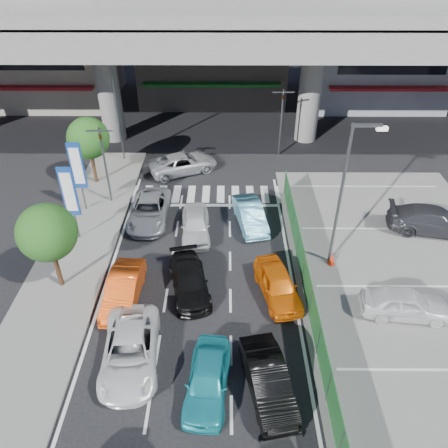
{
  "coord_description": "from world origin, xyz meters",
  "views": [
    {
      "loc": [
        1.37,
        -12.3,
        15.54
      ],
      "look_at": [
        1.26,
        6.23,
        2.33
      ],
      "focal_mm": 35.0,
      "sensor_mm": 36.0,
      "label": 1
    }
  ],
  "objects_px": {
    "traffic_light_right": "(282,106)",
    "signboard_far": "(77,168)",
    "sedan_white_front_mid": "(196,225)",
    "traffic_cone": "(332,259)",
    "signboard_near": "(69,194)",
    "tree_far": "(88,138)",
    "crossing_wagon_silver": "(183,163)",
    "hatch_black_mid_right": "(268,380)",
    "traffic_light_left": "(102,147)",
    "street_lamp_left": "(118,100)",
    "taxi_teal_mid": "(208,379)",
    "street_lamp_right": "(346,186)",
    "taxi_orange_left": "(123,290)",
    "parked_sedan_dgrey": "(434,220)",
    "kei_truck_front_right": "(250,215)",
    "sedan_black_mid": "(189,281)",
    "tree_near": "(47,233)",
    "parked_sedan_white": "(405,303)",
    "sedan_white_mid_left": "(130,351)",
    "taxi_orange_right": "(278,284)",
    "wagon_silver_front_left": "(149,210)"
  },
  "relations": [
    {
      "from": "traffic_light_right",
      "to": "signboard_far",
      "type": "height_order",
      "value": "traffic_light_right"
    },
    {
      "from": "sedan_white_front_mid",
      "to": "traffic_cone",
      "type": "bearing_deg",
      "value": -24.18
    },
    {
      "from": "signboard_near",
      "to": "tree_far",
      "type": "height_order",
      "value": "tree_far"
    },
    {
      "from": "crossing_wagon_silver",
      "to": "traffic_cone",
      "type": "relative_size",
      "value": 6.98
    },
    {
      "from": "hatch_black_mid_right",
      "to": "traffic_light_left",
      "type": "bearing_deg",
      "value": 112.08
    },
    {
      "from": "street_lamp_left",
      "to": "traffic_cone",
      "type": "bearing_deg",
      "value": -42.54
    },
    {
      "from": "signboard_far",
      "to": "sedan_white_front_mid",
      "type": "xyz_separation_m",
      "value": [
        7.18,
        -2.52,
        -2.37
      ]
    },
    {
      "from": "traffic_light_left",
      "to": "signboard_near",
      "type": "xyz_separation_m",
      "value": [
        -1.0,
        -4.01,
        -0.87
      ]
    },
    {
      "from": "traffic_light_right",
      "to": "street_lamp_left",
      "type": "height_order",
      "value": "street_lamp_left"
    },
    {
      "from": "taxi_teal_mid",
      "to": "sedan_white_front_mid",
      "type": "relative_size",
      "value": 1.0
    },
    {
      "from": "street_lamp_right",
      "to": "tree_far",
      "type": "xyz_separation_m",
      "value": [
        -14.97,
        8.5,
        -1.38
      ]
    },
    {
      "from": "street_lamp_left",
      "to": "taxi_orange_left",
      "type": "xyz_separation_m",
      "value": [
        2.73,
        -14.98,
        -4.08
      ]
    },
    {
      "from": "parked_sedan_dgrey",
      "to": "traffic_cone",
      "type": "xyz_separation_m",
      "value": [
        -6.55,
        -3.07,
        -0.4
      ]
    },
    {
      "from": "traffic_light_left",
      "to": "kei_truck_front_right",
      "type": "relative_size",
      "value": 1.26
    },
    {
      "from": "tree_far",
      "to": "parked_sedan_dgrey",
      "type": "bearing_deg",
      "value": -14.92
    },
    {
      "from": "taxi_orange_left",
      "to": "traffic_light_right",
      "type": "bearing_deg",
      "value": 62.36
    },
    {
      "from": "traffic_light_right",
      "to": "parked_sedan_dgrey",
      "type": "relative_size",
      "value": 0.99
    },
    {
      "from": "street_lamp_right",
      "to": "signboard_near",
      "type": "distance_m",
      "value": 14.61
    },
    {
      "from": "street_lamp_right",
      "to": "sedan_black_mid",
      "type": "height_order",
      "value": "street_lamp_right"
    },
    {
      "from": "signboard_near",
      "to": "signboard_far",
      "type": "xyz_separation_m",
      "value": [
        -0.4,
        3.0,
        0.0
      ]
    },
    {
      "from": "tree_near",
      "to": "taxi_orange_left",
      "type": "xyz_separation_m",
      "value": [
        3.4,
        -0.98,
        -2.7
      ]
    },
    {
      "from": "street_lamp_right",
      "to": "parked_sedan_white",
      "type": "relative_size",
      "value": 1.95
    },
    {
      "from": "traffic_light_right",
      "to": "tree_near",
      "type": "bearing_deg",
      "value": -129.81
    },
    {
      "from": "traffic_light_left",
      "to": "sedan_white_mid_left",
      "type": "xyz_separation_m",
      "value": [
        3.58,
        -12.58,
        -3.25
      ]
    },
    {
      "from": "tree_near",
      "to": "taxi_orange_right",
      "type": "relative_size",
      "value": 1.19
    },
    {
      "from": "taxi_orange_left",
      "to": "crossing_wagon_silver",
      "type": "relative_size",
      "value": 0.84
    },
    {
      "from": "signboard_near",
      "to": "traffic_cone",
      "type": "height_order",
      "value": "signboard_near"
    },
    {
      "from": "sedan_black_mid",
      "to": "wagon_silver_front_left",
      "type": "relative_size",
      "value": 0.87
    },
    {
      "from": "signboard_far",
      "to": "sedan_black_mid",
      "type": "xyz_separation_m",
      "value": [
        7.15,
        -7.25,
        -2.44
      ]
    },
    {
      "from": "traffic_light_right",
      "to": "kei_truck_front_right",
      "type": "bearing_deg",
      "value": -105.72
    },
    {
      "from": "tree_near",
      "to": "traffic_cone",
      "type": "height_order",
      "value": "tree_near"
    },
    {
      "from": "signboard_near",
      "to": "signboard_far",
      "type": "relative_size",
      "value": 1.0
    },
    {
      "from": "traffic_light_left",
      "to": "traffic_light_right",
      "type": "relative_size",
      "value": 1.0
    },
    {
      "from": "tree_near",
      "to": "parked_sedan_white",
      "type": "distance_m",
      "value": 17.04
    },
    {
      "from": "signboard_near",
      "to": "parked_sedan_dgrey",
      "type": "relative_size",
      "value": 0.9
    },
    {
      "from": "traffic_light_right",
      "to": "wagon_silver_front_left",
      "type": "relative_size",
      "value": 1.06
    },
    {
      "from": "parked_sedan_dgrey",
      "to": "parked_sedan_white",
      "type": "bearing_deg",
      "value": 160.39
    },
    {
      "from": "signboard_near",
      "to": "traffic_cone",
      "type": "bearing_deg",
      "value": -9.06
    },
    {
      "from": "street_lamp_right",
      "to": "signboard_near",
      "type": "xyz_separation_m",
      "value": [
        -14.37,
        1.99,
        -1.71
      ]
    },
    {
      "from": "kei_truck_front_right",
      "to": "sedan_black_mid",
      "type": "bearing_deg",
      "value": -130.94
    },
    {
      "from": "kei_truck_front_right",
      "to": "parked_sedan_white",
      "type": "relative_size",
      "value": 1.0
    },
    {
      "from": "traffic_light_left",
      "to": "signboard_far",
      "type": "xyz_separation_m",
      "value": [
        -1.4,
        -1.01,
        -0.87
      ]
    },
    {
      "from": "traffic_light_right",
      "to": "hatch_black_mid_right",
      "type": "relative_size",
      "value": 1.24
    },
    {
      "from": "sedan_white_mid_left",
      "to": "hatch_black_mid_right",
      "type": "distance_m",
      "value": 5.82
    },
    {
      "from": "street_lamp_left",
      "to": "tree_far",
      "type": "relative_size",
      "value": 1.67
    },
    {
      "from": "street_lamp_left",
      "to": "tree_near",
      "type": "bearing_deg",
      "value": -92.76
    },
    {
      "from": "signboard_far",
      "to": "sedan_white_front_mid",
      "type": "bearing_deg",
      "value": -19.35
    },
    {
      "from": "street_lamp_left",
      "to": "wagon_silver_front_left",
      "type": "xyz_separation_m",
      "value": [
        2.97,
        -8.04,
        -4.09
      ]
    },
    {
      "from": "signboard_near",
      "to": "sedan_white_mid_left",
      "type": "xyz_separation_m",
      "value": [
        4.58,
        -8.58,
        -2.38
      ]
    },
    {
      "from": "traffic_light_left",
      "to": "signboard_near",
      "type": "bearing_deg",
      "value": -104.02
    }
  ]
}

